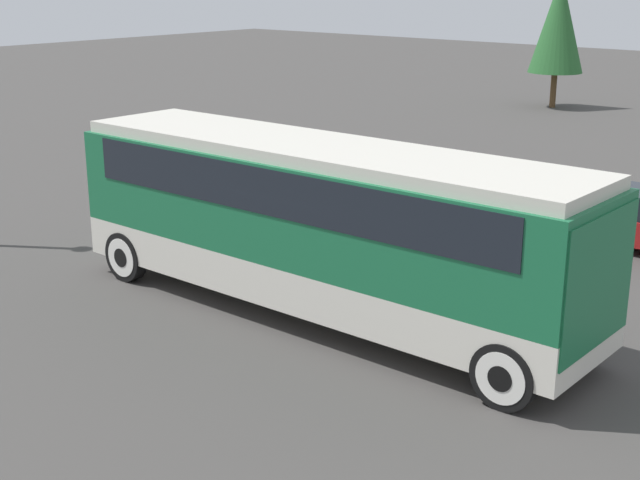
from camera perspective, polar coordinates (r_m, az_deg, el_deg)
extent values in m
plane|color=#423F3D|center=(16.87, 0.00, -4.77)|extent=(120.00, 120.00, 0.00)
cube|color=silver|center=(16.58, 0.00, -2.09)|extent=(10.66, 2.45, 0.78)
cube|color=#19663D|center=(16.20, 0.00, 2.25)|extent=(10.66, 2.45, 1.82)
cube|color=black|center=(16.10, 0.00, 3.80)|extent=(9.38, 2.49, 0.82)
cube|color=beige|center=(15.98, 0.00, 5.78)|extent=(10.45, 2.26, 0.22)
cube|color=#19663D|center=(13.67, 16.86, -2.45)|extent=(0.36, 2.36, 2.07)
cylinder|color=black|center=(13.50, 11.74, -8.49)|extent=(1.05, 0.28, 1.05)
cylinder|color=silver|center=(13.50, 11.74, -8.49)|extent=(0.82, 0.30, 0.82)
cylinder|color=black|center=(13.50, 11.74, -8.49)|extent=(0.40, 0.32, 0.40)
cylinder|color=black|center=(15.36, 15.78, -5.59)|extent=(1.05, 0.28, 1.05)
cylinder|color=silver|center=(15.36, 15.78, -5.59)|extent=(0.82, 0.30, 0.82)
cylinder|color=black|center=(15.36, 15.78, -5.59)|extent=(0.40, 0.32, 0.40)
cylinder|color=black|center=(18.95, -12.30, -1.02)|extent=(1.05, 0.28, 1.05)
cylinder|color=silver|center=(18.95, -12.30, -1.02)|extent=(0.82, 0.30, 0.82)
cylinder|color=black|center=(18.95, -12.30, -1.02)|extent=(0.40, 0.32, 0.40)
cylinder|color=black|center=(20.32, -7.34, 0.45)|extent=(1.05, 0.28, 1.05)
cylinder|color=silver|center=(20.32, -7.34, 0.45)|extent=(0.82, 0.30, 0.82)
cylinder|color=black|center=(20.32, -7.34, 0.45)|extent=(0.40, 0.32, 0.40)
cube|color=black|center=(21.90, 19.61, 2.35)|extent=(2.15, 1.53, 0.56)
cylinder|color=black|center=(21.96, 15.12, 0.65)|extent=(0.61, 0.22, 0.61)
cylinder|color=black|center=(21.96, 15.12, 0.65)|extent=(0.23, 0.26, 0.23)
cylinder|color=black|center=(23.30, 16.73, 1.45)|extent=(0.61, 0.22, 0.61)
cylinder|color=black|center=(23.30, 16.73, 1.45)|extent=(0.23, 0.26, 0.23)
cube|color=#BCBCC1|center=(21.12, 6.66, 1.27)|extent=(4.12, 1.84, 0.62)
cube|color=black|center=(21.07, 6.33, 2.75)|extent=(2.14, 1.66, 0.45)
cylinder|color=black|center=(19.72, 9.08, -0.65)|extent=(0.71, 0.22, 0.71)
cylinder|color=black|center=(19.72, 9.08, -0.65)|extent=(0.27, 0.26, 0.27)
cylinder|color=black|center=(21.10, 11.42, 0.40)|extent=(0.71, 0.22, 0.71)
cylinder|color=black|center=(21.10, 11.42, 0.40)|extent=(0.27, 0.26, 0.27)
cylinder|color=black|center=(21.41, 1.92, 0.97)|extent=(0.71, 0.22, 0.71)
cylinder|color=black|center=(21.41, 1.92, 0.97)|extent=(0.27, 0.26, 0.27)
cylinder|color=black|center=(22.69, 4.52, 1.85)|extent=(0.71, 0.22, 0.71)
cylinder|color=black|center=(22.69, 4.52, 1.85)|extent=(0.27, 0.26, 0.27)
cylinder|color=brown|center=(43.77, 14.71, 9.28)|extent=(0.28, 0.28, 1.63)
cone|color=#28602D|center=(43.50, 15.01, 13.25)|extent=(2.51, 2.51, 4.47)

